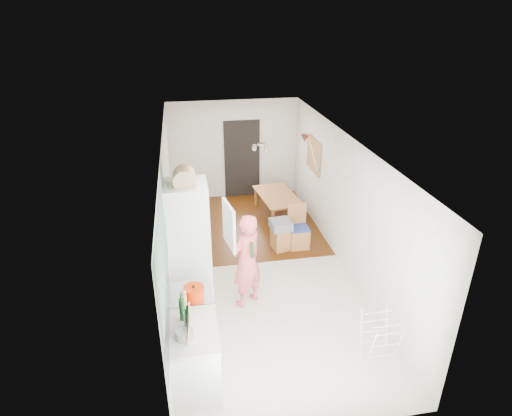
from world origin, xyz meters
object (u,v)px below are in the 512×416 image
object	(u,v)px
stool	(281,239)
dining_chair	(299,227)
person	(246,253)
dining_table	(278,206)
drying_rack	(379,340)

from	to	relation	value
stool	dining_chair	bearing A→B (deg)	1.17
person	dining_table	size ratio (longest dim) A/B	1.55
person	stool	xyz separation A→B (m)	(0.97, 1.61, -0.73)
dining_table	stool	bearing A→B (deg)	162.65
person	dining_chair	bearing A→B (deg)	-165.56
person	drying_rack	bearing A→B (deg)	98.00
stool	drying_rack	distance (m)	3.30
person	stool	distance (m)	2.02
person	dining_table	xyz separation A→B (m)	(1.26, 3.17, -0.74)
drying_rack	person	bearing A→B (deg)	134.37
person	stool	bearing A→B (deg)	-157.18
dining_table	stool	world-z (taller)	stool
person	dining_chair	distance (m)	2.15
person	dining_table	bearing A→B (deg)	-147.77
person	drying_rack	size ratio (longest dim) A/B	2.51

